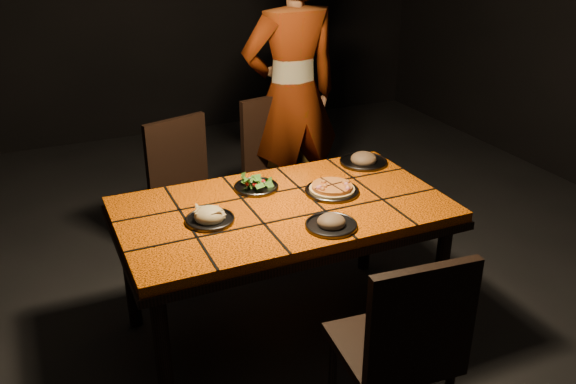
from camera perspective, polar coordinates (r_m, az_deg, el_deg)
name	(u,v)px	position (r m, az deg, el deg)	size (l,w,h in m)	color
room_shell	(282,52)	(2.75, -0.55, 12.98)	(6.04, 7.04, 3.08)	black
dining_table	(283,219)	(3.03, -0.49, -2.54)	(1.62, 0.92, 0.75)	#F06207
chair_near	(403,344)	(2.46, 10.74, -13.79)	(0.47, 0.47, 0.95)	black
chair_far_left	(187,184)	(3.82, -9.40, 0.76)	(0.52, 0.52, 0.93)	black
chair_far_right	(280,161)	(4.05, -0.77, 2.93)	(0.52, 0.52, 0.97)	black
diner	(292,96)	(4.08, 0.35, 9.01)	(0.70, 0.46, 1.91)	brown
plate_pizza	(332,189)	(3.13, 4.13, 0.24)	(0.28, 0.28, 0.04)	#3C3C42
plate_pasta	(210,217)	(2.85, -7.33, -2.37)	(0.23, 0.23, 0.08)	#3C3C42
plate_salad	(256,184)	(3.17, -3.01, 0.73)	(0.23, 0.23, 0.07)	#3C3C42
plate_mushroom_a	(331,223)	(2.79, 4.07, -2.89)	(0.24, 0.24, 0.08)	#3C3C42
plate_mushroom_b	(364,160)	(3.51, 7.08, 3.04)	(0.27, 0.27, 0.09)	#3C3C42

